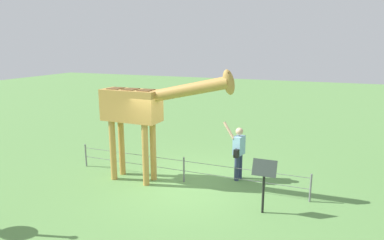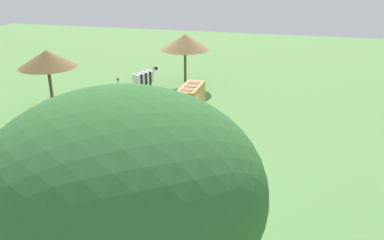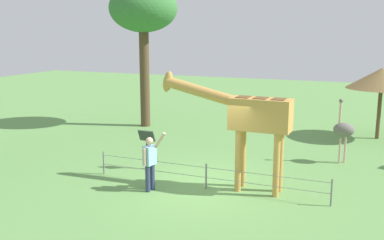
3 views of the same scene
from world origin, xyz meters
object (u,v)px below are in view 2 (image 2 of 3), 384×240
shade_hut_near (47,59)px  info_sign (138,175)px  shade_hut_far (185,42)px  giraffe (188,103)px  zebra (144,79)px  visitor (203,167)px  ostrich (121,100)px  tree_northeast (123,194)px

shade_hut_near → info_sign: (7.05, 7.53, -1.62)m
shade_hut_far → giraffe: bearing=16.0°
zebra → shade_hut_near: size_ratio=0.59×
visitor → shade_hut_near: (-5.98, -9.33, 1.67)m
giraffe → info_sign: bearing=-10.1°
shade_hut_near → shade_hut_far: (-5.85, 5.50, 0.03)m
zebra → shade_hut_far: bearing=158.6°
shade_hut_near → ostrich: bearing=75.6°
giraffe → info_sign: size_ratio=2.98×
shade_hut_far → info_sign: shade_hut_far is taller
visitor → info_sign: bearing=-59.2°
ostrich → zebra: bearing=-176.9°
info_sign → visitor: bearing=120.8°
visitor → info_sign: 2.09m
visitor → zebra: visitor is taller
ostrich → giraffe: bearing=58.7°
zebra → shade_hut_near: (2.39, -4.15, 1.41)m
ostrich → visitor: bearing=45.7°
ostrich → tree_northeast: (12.37, 5.73, 3.41)m
ostrich → shade_hut_near: bearing=-104.4°
giraffe → zebra: giraffe is taller
giraffe → shade_hut_far: bearing=-164.0°
zebra → tree_northeast: tree_northeast is taller
info_sign → giraffe: bearing=169.9°
shade_hut_near → tree_northeast: size_ratio=0.52×
shade_hut_near → info_sign: bearing=46.9°
visitor → shade_hut_far: size_ratio=0.57×
visitor → info_sign: size_ratio=1.32×
shade_hut_far → shade_hut_near: bearing=-43.3°
shade_hut_near → tree_northeast: 16.95m
zebra → ostrich: (3.50, 0.19, 0.01)m
giraffe → ostrich: bearing=-121.3°
tree_northeast → info_sign: size_ratio=4.41×
ostrich → shade_hut_near: shade_hut_near is taller
giraffe → shade_hut_near: 8.88m
shade_hut_near → info_sign: shade_hut_near is taller
visitor → tree_northeast: tree_northeast is taller
visitor → shade_hut_far: (-11.82, -3.82, 1.69)m
giraffe → zebra: size_ratio=2.21×
visitor → zebra: bearing=-148.2°
info_sign → shade_hut_near: bearing=-133.1°
shade_hut_far → info_sign: 13.16m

